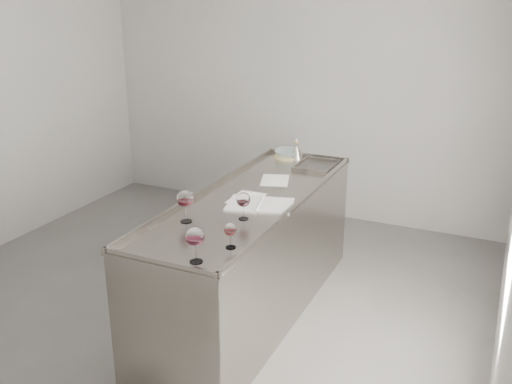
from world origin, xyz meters
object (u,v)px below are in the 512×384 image
at_px(notebook, 260,204).
at_px(wine_funnel, 296,152).
at_px(ceramic_bowl, 287,153).
at_px(wine_glass_left, 185,199).
at_px(wine_glass_middle, 243,200).
at_px(wine_glass_right, 195,237).
at_px(counter, 252,255).
at_px(wine_glass_small, 230,230).

height_order(notebook, wine_funnel, wine_funnel).
distance_m(ceramic_bowl, wine_funnel, 0.09).
distance_m(wine_glass_left, wine_funnel, 1.69).
bearing_deg(wine_funnel, wine_glass_left, -94.01).
xyz_separation_m(wine_glass_middle, notebook, (-0.01, 0.28, -0.12)).
xyz_separation_m(wine_glass_middle, wine_funnel, (-0.20, 1.48, -0.07)).
distance_m(notebook, ceramic_bowl, 1.24).
xyz_separation_m(wine_glass_left, wine_glass_right, (0.36, -0.48, -0.01)).
bearing_deg(wine_glass_right, ceramic_bowl, 98.70).
height_order(wine_glass_left, notebook, wine_glass_left).
height_order(ceramic_bowl, wine_funnel, wine_funnel).
bearing_deg(counter, ceramic_bowl, 98.38).
height_order(counter, wine_funnel, wine_funnel).
relative_size(wine_glass_right, notebook, 0.40).
distance_m(wine_glass_middle, wine_funnel, 1.50).
bearing_deg(wine_glass_middle, counter, 108.12).
bearing_deg(wine_glass_small, wine_glass_right, -109.60).
xyz_separation_m(counter, wine_funnel, (-0.07, 1.08, 0.53)).
bearing_deg(wine_funnel, notebook, -80.91).
height_order(notebook, ceramic_bowl, ceramic_bowl).
distance_m(counter, wine_glass_middle, 0.74).
distance_m(wine_glass_left, notebook, 0.58).
height_order(wine_glass_middle, wine_funnel, wine_funnel).
height_order(wine_glass_right, notebook, wine_glass_right).
relative_size(wine_glass_left, wine_glass_middle, 1.17).
height_order(wine_glass_middle, notebook, wine_glass_middle).
bearing_deg(ceramic_bowl, counter, -81.62).
bearing_deg(notebook, wine_glass_left, -137.84).
distance_m(counter, wine_glass_right, 1.26).
height_order(wine_glass_left, wine_glass_middle, wine_glass_left).
height_order(wine_glass_small, ceramic_bowl, wine_glass_small).
distance_m(wine_glass_small, wine_funnel, 1.94).
distance_m(wine_glass_left, wine_glass_right, 0.60).
height_order(wine_glass_left, wine_funnel, wine_glass_left).
height_order(counter, wine_glass_right, wine_glass_right).
bearing_deg(notebook, wine_glass_right, -101.72).
relative_size(counter, wine_glass_middle, 13.10).
xyz_separation_m(wine_glass_right, notebook, (-0.05, 0.95, -0.14)).
bearing_deg(wine_glass_left, wine_glass_middle, 31.81).
xyz_separation_m(notebook, ceramic_bowl, (-0.28, 1.21, 0.04)).
bearing_deg(counter, wine_glass_small, -72.74).
bearing_deg(wine_glass_small, notebook, 100.75).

